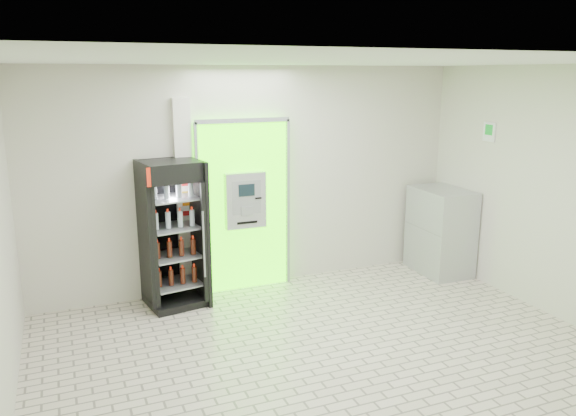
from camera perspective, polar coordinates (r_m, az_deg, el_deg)
ground at (r=5.97m, az=4.96°, el=-15.52°), size 6.00×6.00×0.00m
room_shell at (r=5.33m, az=5.36°, el=2.07°), size 6.00×6.00×6.00m
atm_assembly at (r=7.58m, az=-4.57°, el=0.34°), size 1.30×0.24×2.33m
pillar at (r=7.39m, az=-10.43°, el=0.85°), size 0.22×0.11×2.60m
beverage_cooler at (r=7.20m, az=-11.57°, el=-2.89°), size 0.79×0.75×1.86m
steel_cabinet at (r=8.59m, az=15.22°, el=-2.26°), size 0.66×0.96×1.26m
exit_sign at (r=8.14m, az=19.77°, el=7.29°), size 0.02×0.22×0.26m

